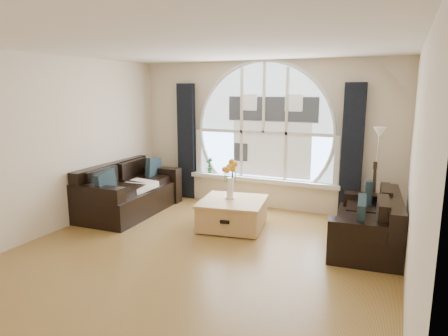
% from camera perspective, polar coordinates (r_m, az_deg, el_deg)
% --- Properties ---
extents(ground, '(5.00, 5.50, 0.01)m').
position_cam_1_polar(ground, '(5.40, -4.00, -12.73)').
color(ground, brown).
rests_on(ground, ground).
extents(ceiling, '(5.00, 5.50, 0.01)m').
position_cam_1_polar(ceiling, '(4.96, -4.44, 17.11)').
color(ceiling, silver).
rests_on(ceiling, ground).
extents(wall_back, '(5.00, 0.01, 2.70)m').
position_cam_1_polar(wall_back, '(7.52, 5.79, 4.73)').
color(wall_back, beige).
rests_on(wall_back, ground).
extents(wall_left, '(0.01, 5.50, 2.70)m').
position_cam_1_polar(wall_left, '(6.56, -23.85, 2.91)').
color(wall_left, beige).
rests_on(wall_left, ground).
extents(wall_right, '(0.01, 5.50, 2.70)m').
position_cam_1_polar(wall_right, '(4.43, 25.64, -0.79)').
color(wall_right, beige).
rests_on(wall_right, ground).
extents(attic_slope, '(0.92, 5.50, 0.72)m').
position_cam_1_polar(attic_slope, '(4.35, 22.73, 12.53)').
color(attic_slope, silver).
rests_on(attic_slope, ground).
extents(arched_window, '(2.60, 0.06, 2.15)m').
position_cam_1_polar(arched_window, '(7.46, 5.75, 6.81)').
color(arched_window, silver).
rests_on(arched_window, wall_back).
extents(window_sill, '(2.90, 0.22, 0.08)m').
position_cam_1_polar(window_sill, '(7.56, 5.42, -1.68)').
color(window_sill, white).
rests_on(window_sill, wall_back).
extents(window_frame, '(2.76, 0.08, 2.15)m').
position_cam_1_polar(window_frame, '(7.44, 5.68, 6.79)').
color(window_frame, white).
rests_on(window_frame, wall_back).
extents(neighbor_house, '(1.70, 0.02, 1.50)m').
position_cam_1_polar(neighbor_house, '(7.41, 6.80, 5.79)').
color(neighbor_house, silver).
rests_on(neighbor_house, wall_back).
extents(curtain_left, '(0.35, 0.12, 2.30)m').
position_cam_1_polar(curtain_left, '(8.08, -5.37, 3.76)').
color(curtain_left, black).
rests_on(curtain_left, ground).
extents(curtain_right, '(0.35, 0.12, 2.30)m').
position_cam_1_polar(curtain_right, '(7.09, 17.81, 2.24)').
color(curtain_right, black).
rests_on(curtain_right, ground).
extents(sofa_left, '(1.07, 2.01, 0.87)m').
position_cam_1_polar(sofa_left, '(7.36, -13.25, -3.16)').
color(sofa_left, black).
rests_on(sofa_left, ground).
extents(sofa_right, '(0.98, 1.75, 0.75)m').
position_cam_1_polar(sofa_right, '(5.99, 19.83, -6.85)').
color(sofa_right, black).
rests_on(sofa_right, ground).
extents(coffee_chest, '(1.14, 1.14, 0.49)m').
position_cam_1_polar(coffee_chest, '(6.44, 1.24, -6.36)').
color(coffee_chest, tan).
rests_on(coffee_chest, ground).
extents(throw_blanket, '(0.63, 0.63, 0.10)m').
position_cam_1_polar(throw_blanket, '(7.25, -12.32, -2.54)').
color(throw_blanket, silver).
rests_on(throw_blanket, sofa_left).
extents(vase_flowers, '(0.24, 0.24, 0.70)m').
position_cam_1_polar(vase_flowers, '(6.36, 0.87, -1.02)').
color(vase_flowers, white).
rests_on(vase_flowers, coffee_chest).
extents(floor_lamp, '(0.24, 0.24, 1.60)m').
position_cam_1_polar(floor_lamp, '(6.89, 20.89, -1.17)').
color(floor_lamp, '#B2B2B2').
rests_on(floor_lamp, ground).
extents(guitar, '(0.38, 0.27, 1.06)m').
position_cam_1_polar(guitar, '(6.96, 20.56, -3.31)').
color(guitar, brown).
rests_on(guitar, ground).
extents(potted_plant, '(0.19, 0.16, 0.31)m').
position_cam_1_polar(potted_plant, '(7.94, -2.10, 0.42)').
color(potted_plant, '#1E6023').
rests_on(potted_plant, window_sill).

